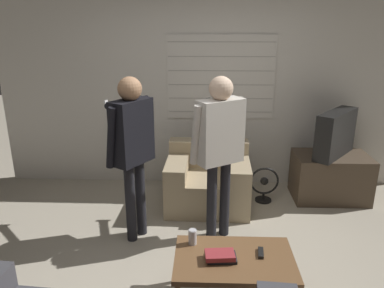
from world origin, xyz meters
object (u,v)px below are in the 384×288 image
(person_left_standing, at_px, (132,140))
(soda_can, at_px, (193,237))
(armchair_beige, at_px, (208,181))
(coffee_table, at_px, (234,262))
(tv, at_px, (335,134))
(person_right_standing, at_px, (219,139))
(spare_remote, at_px, (261,253))
(floor_fan, at_px, (264,184))
(book_stack, at_px, (221,256))

(person_left_standing, height_order, soda_can, person_left_standing)
(soda_can, bearing_deg, armchair_beige, 85.00)
(coffee_table, xyz_separation_m, tv, (1.31, 1.89, 0.46))
(person_left_standing, distance_m, soda_can, 1.12)
(coffee_table, height_order, person_right_standing, person_right_standing)
(spare_remote, bearing_deg, person_left_standing, 147.88)
(tv, distance_m, spare_remote, 2.18)
(tv, relative_size, floor_fan, 1.60)
(person_left_standing, relative_size, soda_can, 12.98)
(soda_can, bearing_deg, book_stack, -43.10)
(armchair_beige, relative_size, tv, 1.40)
(coffee_table, xyz_separation_m, book_stack, (-0.10, -0.03, 0.07))
(person_right_standing, height_order, soda_can, person_right_standing)
(person_left_standing, distance_m, book_stack, 1.40)
(person_left_standing, xyz_separation_m, person_right_standing, (0.83, 0.04, 0.01))
(coffee_table, relative_size, tv, 1.29)
(floor_fan, bearing_deg, person_right_standing, -126.48)
(spare_remote, bearing_deg, floor_fan, 86.54)
(tv, xyz_separation_m, floor_fan, (-0.82, -0.11, -0.62))
(person_right_standing, relative_size, spare_remote, 12.28)
(person_right_standing, bearing_deg, tv, 0.27)
(book_stack, bearing_deg, soda_can, 136.90)
(spare_remote, height_order, floor_fan, spare_remote)
(book_stack, bearing_deg, person_left_standing, 130.24)
(tv, distance_m, book_stack, 2.42)
(spare_remote, xyz_separation_m, floor_fan, (0.29, 1.73, -0.22))
(coffee_table, distance_m, tv, 2.35)
(coffee_table, distance_m, person_right_standing, 1.19)
(book_stack, bearing_deg, armchair_beige, 92.88)
(armchair_beige, bearing_deg, person_right_standing, 99.48)
(book_stack, bearing_deg, coffee_table, 16.19)
(person_left_standing, relative_size, book_stack, 6.78)
(person_left_standing, distance_m, spare_remote, 1.56)
(tv, bearing_deg, book_stack, 3.35)
(tv, bearing_deg, armchair_beige, -41.70)
(person_left_standing, height_order, person_right_standing, person_right_standing)
(tv, height_order, floor_fan, tv)
(armchair_beige, distance_m, floor_fan, 0.70)
(book_stack, relative_size, floor_fan, 0.55)
(person_right_standing, relative_size, book_stack, 6.80)
(soda_can, distance_m, spare_remote, 0.54)
(spare_remote, bearing_deg, armchair_beige, 109.80)
(tv, xyz_separation_m, book_stack, (-1.42, -1.92, -0.38))
(spare_remote, relative_size, floor_fan, 0.31)
(tv, bearing_deg, spare_remote, 8.70)
(coffee_table, bearing_deg, spare_remote, 13.86)
(tv, distance_m, person_right_standing, 1.69)
(person_right_standing, bearing_deg, floor_fan, 20.87)
(soda_can, bearing_deg, person_left_standing, 128.23)
(soda_can, bearing_deg, coffee_table, -28.17)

